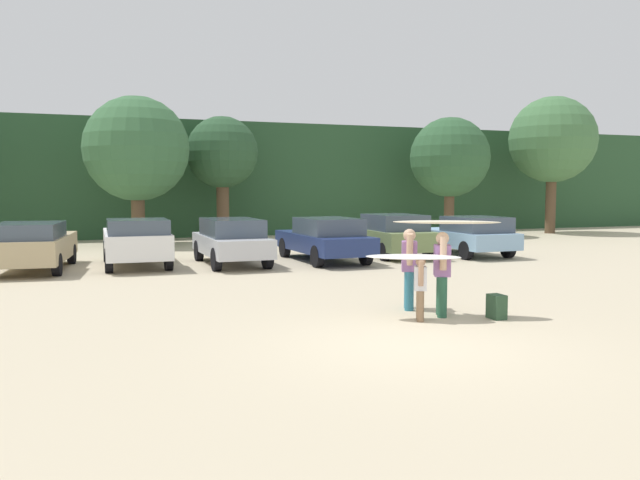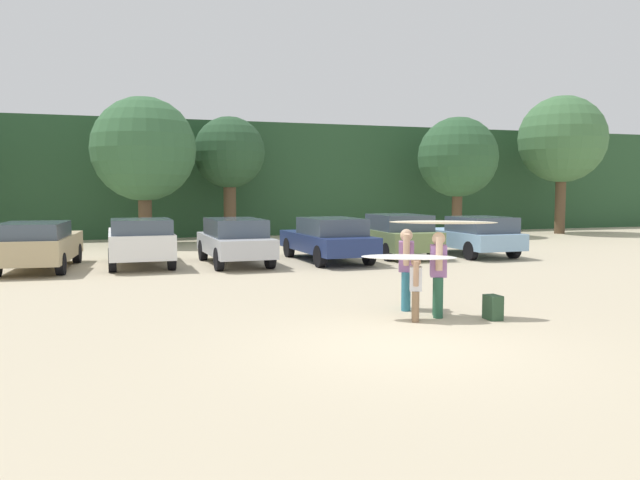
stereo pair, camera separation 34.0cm
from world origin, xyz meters
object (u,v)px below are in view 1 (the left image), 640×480
at_px(parked_car_white, 136,241).
at_px(parked_car_navy, 324,238).
at_px(parked_car_tan, 33,245).
at_px(person_child, 420,285).
at_px(person_adult, 442,269).
at_px(parked_car_sky_blue, 468,235).
at_px(parked_car_olive_green, 391,234).
at_px(person_companion, 409,264).
at_px(surfboard_white, 413,257).
at_px(parked_car_silver, 231,240).
at_px(backpack_dropped, 497,307).
at_px(surfboard_cream, 447,222).

relative_size(parked_car_white, parked_car_navy, 0.92).
bearing_deg(parked_car_tan, person_child, -138.46).
bearing_deg(person_adult, parked_car_sky_blue, -99.85).
relative_size(parked_car_olive_green, person_companion, 2.76).
relative_size(parked_car_navy, surfboard_white, 2.73).
xyz_separation_m(parked_car_silver, person_adult, (2.02, -9.35, 0.11)).
height_order(parked_car_navy, backpack_dropped, parked_car_navy).
height_order(person_adult, surfboard_white, person_adult).
bearing_deg(parked_car_sky_blue, person_companion, 140.94).
height_order(parked_car_olive_green, surfboard_cream, surfboard_cream).
xyz_separation_m(parked_car_silver, parked_car_navy, (3.08, -0.14, -0.03)).
bearing_deg(backpack_dropped, person_companion, 128.00).
relative_size(person_child, surfboard_cream, 0.57).
distance_m(parked_car_tan, parked_car_silver, 5.77).
height_order(parked_car_tan, parked_car_navy, parked_car_navy).
distance_m(parked_car_white, backpack_dropped, 11.88).
relative_size(parked_car_navy, surfboard_cream, 2.37).
distance_m(parked_car_olive_green, surfboard_cream, 10.65).
bearing_deg(parked_car_olive_green, parked_car_silver, 97.75).
bearing_deg(parked_car_white, parked_car_silver, -99.16).
relative_size(parked_car_tan, parked_car_white, 1.05).
bearing_deg(person_child, person_adult, -132.63).
bearing_deg(person_child, parked_car_white, -41.38).
bearing_deg(parked_car_silver, parked_car_sky_blue, -91.95).
distance_m(parked_car_tan, backpack_dropped, 13.45).
xyz_separation_m(parked_car_olive_green, surfboard_white, (-4.50, -10.04, 0.38)).
relative_size(person_adult, surfboard_white, 0.90).
height_order(parked_car_olive_green, person_child, parked_car_olive_green).
distance_m(person_companion, backpack_dropped, 1.88).
bearing_deg(parked_car_silver, person_child, -172.51).
distance_m(person_adult, surfboard_cream, 0.88).
relative_size(parked_car_olive_green, person_child, 3.78).
height_order(person_adult, backpack_dropped, person_adult).
distance_m(parked_car_tan, person_companion, 11.69).
distance_m(person_adult, person_companion, 0.85).
bearing_deg(person_adult, parked_car_navy, -71.02).
bearing_deg(parked_car_sky_blue, person_adult, 144.56).
height_order(surfboard_cream, backpack_dropped, surfboard_cream).
bearing_deg(person_companion, parked_car_white, -37.37).
height_order(parked_car_silver, person_companion, person_companion).
xyz_separation_m(parked_car_tan, backpack_dropped, (8.59, -10.34, -0.55)).
relative_size(surfboard_white, backpack_dropped, 3.92).
relative_size(parked_car_navy, backpack_dropped, 10.71).
bearing_deg(parked_car_sky_blue, surfboard_white, 142.20).
distance_m(parked_car_tan, person_child, 12.32).
height_order(parked_car_white, surfboard_cream, surfboard_cream).
bearing_deg(surfboard_white, parked_car_tan, -27.32).
bearing_deg(parked_car_olive_green, parked_car_navy, 106.70).
xyz_separation_m(parked_car_white, surfboard_cream, (4.97, -9.81, 0.97)).
xyz_separation_m(parked_car_sky_blue, person_companion, (-6.80, -8.40, 0.16)).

